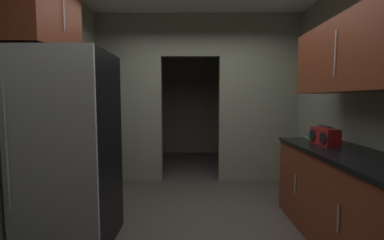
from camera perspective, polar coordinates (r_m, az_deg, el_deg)
ground at (r=3.01m, az=2.21°, el=-23.23°), size 20.00×20.00×0.00m
kitchen_partition at (r=4.36m, az=1.91°, el=6.00°), size 3.39×0.12×2.82m
adjoining_room_shell at (r=6.02m, az=1.03°, el=4.70°), size 3.39×2.38×2.82m
kitchen_flank_left at (r=2.79m, az=-36.07°, el=3.86°), size 0.10×4.20×2.82m
refrigerator at (r=2.72m, az=-25.56°, el=-6.02°), size 0.78×0.77×1.85m
lower_cabinet_run at (r=2.90m, az=31.58°, el=-15.12°), size 0.67×1.87×0.92m
upper_cabinet_counterside at (r=2.77m, az=32.80°, el=12.42°), size 0.36×1.69×0.68m
upper_cabinet_fridgeside at (r=3.03m, az=-30.17°, el=22.05°), size 0.36×0.86×0.92m
boombox at (r=3.10m, az=27.58°, el=-3.25°), size 0.16×0.38×0.21m
book_stack at (r=3.44m, az=25.22°, el=-3.49°), size 0.11×0.16×0.06m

